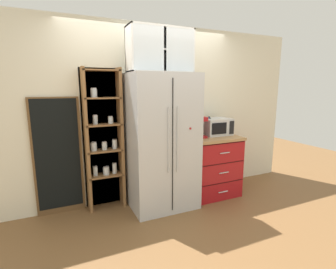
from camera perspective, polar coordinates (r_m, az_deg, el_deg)
The scene contains 13 objects.
ground_plane at distance 3.77m, azimuth -1.49°, elevation -15.47°, with size 10.75×10.75×0.00m, color brown.
wall_back_cream at distance 3.77m, azimuth -3.95°, elevation 4.78°, with size 5.05×0.10×2.55m, color silver.
refrigerator at distance 3.45m, azimuth -1.51°, elevation -1.64°, with size 0.89×0.74×1.85m.
pantry_shelf_column at distance 3.53m, azimuth -14.58°, elevation -0.82°, with size 0.54×0.26×1.92m.
counter_cabinet at distance 4.00m, azimuth 9.80°, elevation -6.84°, with size 0.77×0.68×0.93m.
microwave at distance 3.97m, azimuth 10.97°, elevation 1.77°, with size 0.44×0.33×0.26m.
coffee_maker at distance 3.74m, azimuth 6.95°, elevation 1.73°, with size 0.17×0.20×0.31m.
mug_red at distance 3.92m, azimuth 9.72°, elevation 0.37°, with size 0.12×0.09×0.08m.
mug_sage at distance 3.83m, azimuth 10.57°, elevation 0.25°, with size 0.12×0.08×0.10m.
bottle_green at distance 3.93m, azimuth 9.48°, elevation 1.55°, with size 0.07×0.07×0.27m.
bottle_cobalt at distance 3.94m, azimuth 9.33°, elevation 1.75°, with size 0.06×0.06×0.29m.
upper_cabinet at distance 3.45m, azimuth -1.93°, elevation 18.52°, with size 0.86×0.32×0.57m.
chalkboard_menu at distance 3.56m, azimuth -23.85°, elevation -4.62°, with size 0.60×0.04×1.55m.
Camera 1 is at (-1.31, -3.12, 1.67)m, focal length 26.69 mm.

